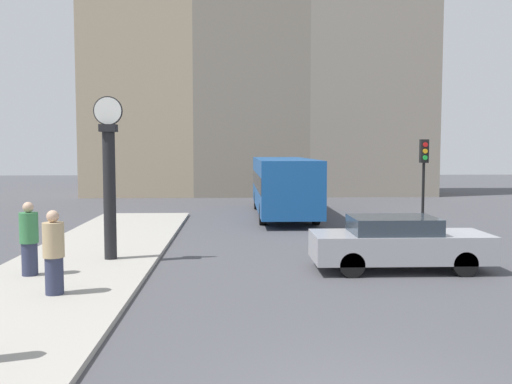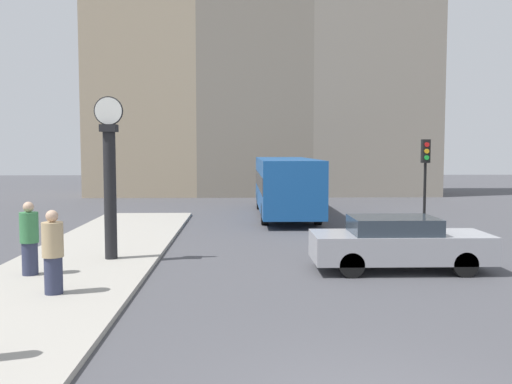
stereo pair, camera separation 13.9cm
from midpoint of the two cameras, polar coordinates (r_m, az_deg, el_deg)
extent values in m
cube|color=#A39E93|center=(16.12, -16.56, -6.68)|extent=(3.90, 22.11, 0.12)
cube|color=tan|center=(38.89, -10.98, 9.94)|extent=(7.18, 5.00, 13.84)
cube|color=gray|center=(38.40, -0.08, 10.06)|extent=(7.31, 5.00, 13.79)
cube|color=gray|center=(39.55, 11.55, 11.97)|extent=(8.30, 5.00, 16.76)
cube|color=#9E9EA3|center=(14.99, 14.45, -5.33)|extent=(4.44, 1.73, 0.70)
cube|color=#2D3842|center=(14.86, 13.83, -3.23)|extent=(2.13, 1.56, 0.42)
cylinder|color=black|center=(16.17, 18.40, -5.79)|extent=(0.61, 0.22, 0.61)
cylinder|color=black|center=(14.79, 20.42, -6.79)|extent=(0.61, 0.22, 0.61)
cylinder|color=black|center=(15.46, 8.70, -6.08)|extent=(0.61, 0.22, 0.61)
cylinder|color=black|center=(14.00, 9.82, -7.20)|extent=(0.61, 0.22, 0.61)
cube|color=#195199|center=(26.10, 3.12, 0.85)|extent=(2.45, 9.71, 2.27)
cube|color=#1E232D|center=(26.09, 3.12, 1.15)|extent=(2.47, 9.51, 0.68)
cylinder|color=black|center=(29.27, 4.75, -0.83)|extent=(0.28, 0.90, 0.90)
cylinder|color=black|center=(29.11, 0.50, -0.84)|extent=(0.28, 0.90, 0.90)
cylinder|color=black|center=(23.33, 6.38, -2.17)|extent=(0.28, 0.90, 0.90)
cylinder|color=black|center=(23.13, 1.05, -2.20)|extent=(0.28, 0.90, 0.90)
cylinder|color=black|center=(19.43, 16.69, -1.07)|extent=(0.09, 0.09, 2.63)
cube|color=black|center=(19.35, 16.80, 3.94)|extent=(0.26, 0.20, 0.76)
cylinder|color=red|center=(19.23, 16.93, 4.55)|extent=(0.15, 0.04, 0.15)
cylinder|color=orange|center=(19.23, 16.92, 3.93)|extent=(0.15, 0.04, 0.15)
cylinder|color=green|center=(19.23, 16.90, 3.31)|extent=(0.15, 0.04, 0.15)
cylinder|color=black|center=(15.81, -14.14, -0.36)|extent=(0.33, 0.33, 3.42)
cube|color=black|center=(15.77, -14.26, 6.21)|extent=(0.43, 0.43, 0.20)
cylinder|color=black|center=(15.79, -14.29, 7.86)|extent=(0.77, 0.04, 0.77)
cylinder|color=white|center=(15.79, -14.29, 7.86)|extent=(0.72, 0.06, 0.72)
cylinder|color=#2D334C|center=(14.54, -21.41, -6.22)|extent=(0.36, 0.36, 0.77)
cylinder|color=#387A47|center=(14.42, -21.49, -3.32)|extent=(0.43, 0.43, 0.72)
sphere|color=tan|center=(14.37, -21.55, -1.40)|extent=(0.25, 0.25, 0.25)
cylinder|color=#2D334C|center=(12.51, -19.29, -7.86)|extent=(0.37, 0.37, 0.77)
cylinder|color=tan|center=(12.38, -19.37, -4.51)|extent=(0.43, 0.43, 0.72)
sphere|color=tan|center=(12.32, -19.43, -2.29)|extent=(0.25, 0.25, 0.25)
camera|label=1|loc=(0.07, -89.73, 0.02)|focal=40.00mm
camera|label=2|loc=(0.07, 90.27, -0.02)|focal=40.00mm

